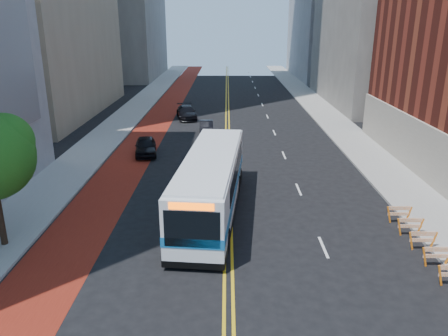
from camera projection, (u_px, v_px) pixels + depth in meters
The scene contains 12 objects.
ground at pixel (229, 325), 16.33m from camera, with size 160.00×160.00×0.00m, color black.
sidewalk_left at pixel (111, 132), 44.82m from camera, with size 4.00×140.00×0.15m, color gray.
sidewalk_right at pixel (345, 132), 44.68m from camera, with size 4.00×140.00×0.15m, color gray.
bus_lane_paint at pixel (149, 132), 44.82m from camera, with size 3.60×140.00×0.01m, color maroon.
center_line_inner at pixel (226, 132), 44.77m from camera, with size 0.14×140.00×0.01m, color gold.
center_line_outer at pixel (229, 132), 44.77m from camera, with size 0.14×140.00×0.01m, color gold.
lane_dashes at pixel (267, 116), 52.33m from camera, with size 0.14×98.20×0.01m.
construction_barriers at pixel (445, 262), 19.31m from camera, with size 1.42×10.91×1.00m.
transit_bus at pixel (211, 183), 25.45m from camera, with size 4.09×13.37×3.62m.
car_a at pixel (146, 146), 37.15m from camera, with size 1.74×4.33×1.48m, color black.
car_b at pixel (206, 127), 44.21m from camera, with size 1.35×3.87×1.28m, color black.
car_c at pixel (186, 112), 50.94m from camera, with size 2.07×5.09×1.48m, color black.
Camera 1 is at (-0.10, -13.61, 10.79)m, focal length 35.00 mm.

